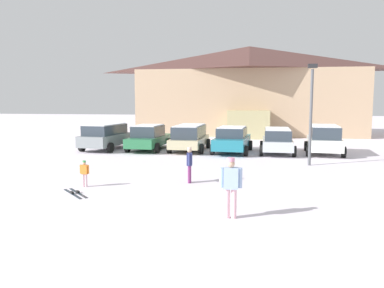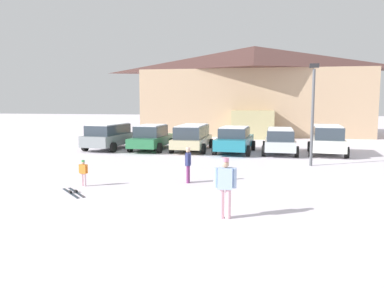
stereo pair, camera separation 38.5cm
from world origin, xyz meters
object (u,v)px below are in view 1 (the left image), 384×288
Objects in this scene: parked_teal_hatchback at (232,139)px; skier_teen_in_navy_coat at (190,163)px; parked_green_coupe at (149,137)px; parked_beige_suv at (190,137)px; parked_silver_wagon at (277,140)px; ski_lodge at (249,90)px; parked_white_suv at (324,139)px; skier_adult_in_blue_parka at (231,184)px; parked_grey_wagon at (106,136)px; lamp_post at (311,108)px; skier_child_in_orange_jacket at (85,172)px; pair_of_skis at (75,193)px.

parked_teal_hatchback is 3.31× the size of skier_teen_in_navy_coat.
parked_beige_suv is at bearing 2.36° from parked_green_coupe.
parked_green_coupe is at bearing 177.61° from parked_silver_wagon.
ski_lodge is 4.62× the size of parked_teal_hatchback.
parked_white_suv is 2.53× the size of skier_adult_in_blue_parka.
parked_silver_wagon is at bearing -4.70° from parked_beige_suv.
parked_beige_suv is at bearing 175.30° from parked_silver_wagon.
parked_white_suv is (5.51, 0.25, 0.11)m from parked_teal_hatchback.
parked_grey_wagon is 0.92× the size of parked_beige_suv.
parked_white_suv is at bearing 0.76° from parked_grey_wagon.
parked_teal_hatchback is at bearing -179.53° from parked_silver_wagon.
lamp_post is (9.58, -4.40, 2.00)m from parked_green_coupe.
parked_white_suv is at bearing -1.56° from parked_beige_suv.
parked_grey_wagon reaches higher than parked_green_coupe.
parked_silver_wagon is at bearing -175.31° from parked_white_suv.
skier_teen_in_navy_coat is 0.84× the size of skier_adult_in_blue_parka.
parked_grey_wagon is at bearing -174.08° from parked_green_coupe.
parked_green_coupe is 10.80m from skier_child_in_orange_jacket.
ski_lodge reaches higher than pair_of_skis.
parked_teal_hatchback is at bearing 83.19° from skier_teen_in_navy_coat.
skier_child_in_orange_jacket is (3.54, -10.48, -0.36)m from parked_grey_wagon.
parked_green_coupe is 3.40× the size of skier_teen_in_navy_coat.
skier_child_in_orange_jacket is (-5.47, -24.63, -3.75)m from ski_lodge.
parked_beige_suv reaches higher than parked_green_coupe.
parked_green_coupe is 4.83× the size of skier_child_in_orange_jacket.
parked_grey_wagon is 1.06× the size of parked_silver_wagon.
parked_beige_suv is 3.42× the size of skier_teen_in_navy_coat.
parked_green_coupe is 8.22m from parked_silver_wagon.
skier_teen_in_navy_coat is at bearing -112.83° from parked_silver_wagon.
lamp_post reaches higher than parked_teal_hatchback.
skier_child_in_orange_jacket is (-10.32, -10.66, -0.38)m from parked_white_suv.
skier_adult_in_blue_parka reaches higher than parked_teal_hatchback.
parked_beige_suv is 5.54m from parked_silver_wagon.
skier_child_in_orange_jacket is (-2.03, -10.89, -0.35)m from parked_beige_suv.
skier_child_in_orange_jacket is at bearing -71.34° from parked_grey_wagon.
parked_white_suv is at bearing 4.69° from parked_silver_wagon.
parked_green_coupe reaches higher than pair_of_skis.
parked_white_suv is (10.99, -0.11, 0.10)m from parked_green_coupe.
parked_grey_wagon reaches higher than skier_teen_in_navy_coat.
parked_teal_hatchback is 6.10m from lamp_post.
parked_beige_suv is 9.67m from skier_teen_in_navy_coat.
parked_silver_wagon is at bearing 54.12° from skier_child_in_orange_jacket.
parked_beige_suv is at bearing 170.30° from parked_teal_hatchback.
skier_adult_in_blue_parka is at bearing -98.24° from parked_silver_wagon.
parked_green_coupe is 10.73m from lamp_post.
pair_of_skis is 11.83m from lamp_post.
parked_teal_hatchback reaches higher than skier_teen_in_navy_coat.
ski_lodge is 4.47× the size of parked_beige_suv.
parked_green_coupe is 0.96× the size of lamp_post.
parked_white_suv is 3.05× the size of pair_of_skis.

